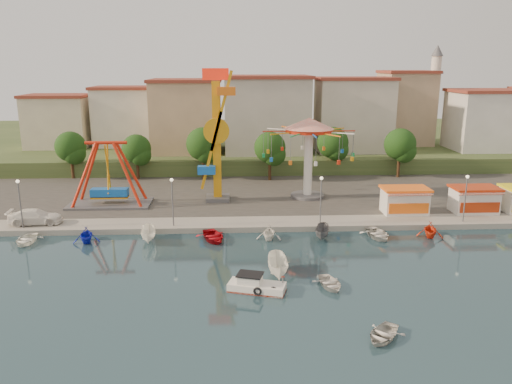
{
  "coord_description": "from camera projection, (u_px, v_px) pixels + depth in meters",
  "views": [
    {
      "loc": [
        -1.43,
        -38.77,
        17.58
      ],
      "look_at": [
        1.0,
        14.0,
        4.0
      ],
      "focal_mm": 35.0,
      "sensor_mm": 36.0,
      "label": 1
    }
  ],
  "objects": [
    {
      "name": "tree_3",
      "position": [
        270.0,
        148.0,
        73.99
      ],
      "size": [
        4.68,
        4.68,
        7.32
      ],
      "color": "#382314",
      "rests_on": "quay_deck"
    },
    {
      "name": "booth_left",
      "position": [
        405.0,
        200.0,
        58.19
      ],
      "size": [
        5.4,
        3.78,
        3.08
      ],
      "color": "white",
      "rests_on": "quay_deck"
    },
    {
      "name": "building_1",
      "position": [
        121.0,
        123.0,
        88.89
      ],
      "size": [
        12.33,
        9.01,
        8.63
      ],
      "primitive_type": "cube",
      "color": "silver",
      "rests_on": "hill_terrace"
    },
    {
      "name": "asphalt_pad",
      "position": [
        244.0,
        187.0,
        70.83
      ],
      "size": [
        90.0,
        28.0,
        0.01
      ],
      "primitive_type": "cube",
      "color": "#4C4944",
      "rests_on": "quay_deck"
    },
    {
      "name": "rowboat_b",
      "position": [
        383.0,
        334.0,
        32.79
      ],
      "size": [
        3.9,
        4.06,
        0.69
      ],
      "primitive_type": "imported",
      "rotation": [
        0.0,
        0.0,
        -0.66
      ],
      "color": "beige",
      "rests_on": "ground"
    },
    {
      "name": "tree_4",
      "position": [
        333.0,
        143.0,
        77.28
      ],
      "size": [
        4.86,
        4.86,
        7.6
      ],
      "color": "#382314",
      "rests_on": "quay_deck"
    },
    {
      "name": "tree_2",
      "position": [
        203.0,
        144.0,
        74.86
      ],
      "size": [
        5.02,
        5.02,
        7.85
      ],
      "color": "#382314",
      "rests_on": "quay_deck"
    },
    {
      "name": "lamp_post_2",
      "position": [
        321.0,
        202.0,
        54.11
      ],
      "size": [
        0.14,
        0.14,
        5.0
      ],
      "primitive_type": "cylinder",
      "color": "#59595E",
      "rests_on": "quay_deck"
    },
    {
      "name": "wave_swinger",
      "position": [
        309.0,
        140.0,
        63.76
      ],
      "size": [
        11.6,
        11.6,
        10.4
      ],
      "color": "#59595E",
      "rests_on": "quay_deck"
    },
    {
      "name": "tree_1",
      "position": [
        137.0,
        149.0,
        75.01
      ],
      "size": [
        4.35,
        4.35,
        6.8
      ],
      "color": "#382314",
      "rests_on": "quay_deck"
    },
    {
      "name": "lamp_post_1",
      "position": [
        173.0,
        203.0,
        53.4
      ],
      "size": [
        0.14,
        0.14,
        5.0
      ],
      "primitive_type": "cylinder",
      "color": "#59595E",
      "rests_on": "quay_deck"
    },
    {
      "name": "booth_mid",
      "position": [
        474.0,
        199.0,
        58.56
      ],
      "size": [
        5.4,
        3.78,
        3.08
      ],
      "color": "white",
      "rests_on": "quay_deck"
    },
    {
      "name": "van",
      "position": [
        35.0,
        217.0,
        54.39
      ],
      "size": [
        5.8,
        2.73,
        1.63
      ],
      "primitive_type": "imported",
      "rotation": [
        0.0,
        0.0,
        1.65
      ],
      "color": "white",
      "rests_on": "quay_deck"
    },
    {
      "name": "tree_0",
      "position": [
        70.0,
        147.0,
        75.21
      ],
      "size": [
        4.6,
        4.6,
        7.19
      ],
      "color": "#382314",
      "rests_on": "quay_deck"
    },
    {
      "name": "moored_boat_2",
      "position": [
        149.0,
        234.0,
        50.79
      ],
      "size": [
        1.94,
        4.07,
        1.51
      ],
      "primitive_type": "imported",
      "rotation": [
        0.0,
        0.0,
        0.12
      ],
      "color": "white",
      "rests_on": "ground"
    },
    {
      "name": "cabin_motorboat",
      "position": [
        255.0,
        286.0,
        39.7
      ],
      "size": [
        4.82,
        2.93,
        1.59
      ],
      "rotation": [
        0.0,
        0.0,
        -0.29
      ],
      "color": "white",
      "rests_on": "ground"
    },
    {
      "name": "moored_boat_7",
      "position": [
        430.0,
        229.0,
        52.08
      ],
      "size": [
        3.47,
        3.75,
        1.64
      ],
      "primitive_type": "imported",
      "rotation": [
        0.0,
        0.0,
        -0.3
      ],
      "color": "red",
      "rests_on": "ground"
    },
    {
      "name": "kamikaze_tower",
      "position": [
        218.0,
        139.0,
        61.99
      ],
      "size": [
        4.0,
        3.1,
        16.5
      ],
      "color": "#59595E",
      "rests_on": "quay_deck"
    },
    {
      "name": "moored_boat_1",
      "position": [
        86.0,
        235.0,
        50.5
      ],
      "size": [
        3.21,
        3.53,
        1.61
      ],
      "primitive_type": "imported",
      "rotation": [
        0.0,
        0.0,
        0.21
      ],
      "color": "#1622C4",
      "rests_on": "ground"
    },
    {
      "name": "tree_5",
      "position": [
        400.0,
        144.0,
        75.98
      ],
      "size": [
        4.83,
        4.83,
        7.54
      ],
      "color": "#382314",
      "rests_on": "quay_deck"
    },
    {
      "name": "moored_boat_0",
      "position": [
        26.0,
        240.0,
        50.34
      ],
      "size": [
        2.68,
        3.72,
        0.76
      ],
      "primitive_type": "imported",
      "rotation": [
        0.0,
        0.0,
        -0.01
      ],
      "color": "white",
      "rests_on": "ground"
    },
    {
      "name": "building_0",
      "position": [
        41.0,
        118.0,
        82.81
      ],
      "size": [
        9.26,
        9.53,
        11.87
      ],
      "primitive_type": "cube",
      "color": "beige",
      "rests_on": "hill_terrace"
    },
    {
      "name": "hill_terrace",
      "position": [
        240.0,
        142.0,
        106.4
      ],
      "size": [
        200.0,
        60.0,
        3.0
      ],
      "primitive_type": "cube",
      "color": "#384C26",
      "rests_on": "ground"
    },
    {
      "name": "building_5",
      "position": [
        420.0,
        115.0,
        89.95
      ],
      "size": [
        12.77,
        10.96,
        11.21
      ],
      "primitive_type": "cube",
      "color": "tan",
      "rests_on": "hill_terrace"
    },
    {
      "name": "building_3",
      "position": [
        273.0,
        123.0,
        87.53
      ],
      "size": [
        12.59,
        10.5,
        9.2
      ],
      "primitive_type": "cube",
      "color": "beige",
      "rests_on": "hill_terrace"
    },
    {
      "name": "moored_boat_6",
      "position": [
        378.0,
        234.0,
        51.93
      ],
      "size": [
        3.52,
        4.5,
        0.85
      ],
      "primitive_type": "imported",
      "rotation": [
        0.0,
        0.0,
        0.15
      ],
      "color": "silver",
      "rests_on": "ground"
    },
    {
      "name": "lamp_post_3",
      "position": [
        465.0,
        200.0,
        54.83
      ],
      "size": [
        0.14,
        0.14,
        5.0
      ],
      "primitive_type": "cylinder",
      "color": "#59595E",
      "rests_on": "quay_deck"
    },
    {
      "name": "pirate_ship_ride",
      "position": [
        108.0,
        175.0,
        61.0
      ],
      "size": [
        10.0,
        5.0,
        8.0
      ],
      "color": "#59595E",
      "rests_on": "quay_deck"
    },
    {
      "name": "lamp_post_0",
      "position": [
        21.0,
        205.0,
        52.69
      ],
      "size": [
        0.14,
        0.14,
        5.0
      ],
      "primitive_type": "cylinder",
      "color": "#59595E",
      "rests_on": "quay_deck"
    },
    {
      "name": "moored_boat_3",
      "position": [
        213.0,
        236.0,
        51.16
      ],
      "size": [
        4.12,
        4.88,
        0.86
      ],
      "primitive_type": "imported",
      "rotation": [
        0.0,
        0.0,
        0.31
      ],
      "color": "#B80E18",
      "rests_on": "ground"
    },
    {
      "name": "building_4",
      "position": [
        345.0,
        120.0,
        91.41
      ],
      "size": [
        10.75,
        9.23,
        9.24
      ],
      "primitive_type": "cube",
      "color": "beige",
      "rests_on": "hill_terrace"
    },
    {
      "name": "building_6",
      "position": [
        489.0,
        113.0,
        88.82
      ],
      "size": [
        8.23,
        8.98,
        12.36
      ],
      "primitive_type": "cube",
      "color": "silver",
      "rests_on": "hill_terrace"
    },
    {
      "name": "minaret",
      "position": [
        434.0,
        92.0,
        92.68
      ],
      "size": [
        2.8,
        2.8,
        18.0
      ],
      "color": "silver",
      "rests_on": "hill_terrace"
    },
    {
      "name": "rowboat_a",
      "position": [
        330.0,
        283.0,
        40.42
      ],
      "size": [
        2.98,
        3.69,
        0.68
      ],
      "primitive_type": "imported",
      "rotation": [
        0.0,
        0.0,
        0.22
      ],
      "color": "white",
      "rests_on": "ground"
    },
    {
      "name": "moored_boat_4",
      "position": [
        269.0,
        232.0,
        51.33
      ],
      "size": [
        2.96,
        3.3,
        1.56
      ],
      "primitive_type": "imported",
      "rotation": [
        0.0,
        0.0,
        -0.14
      ],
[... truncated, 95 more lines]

